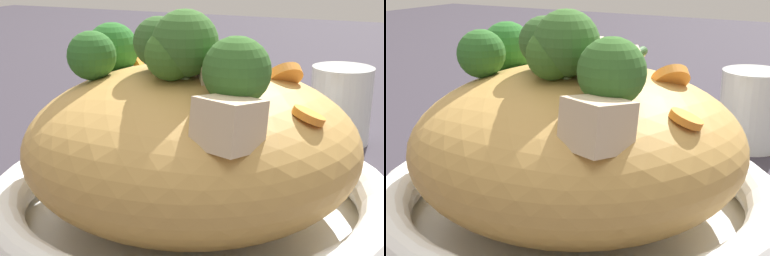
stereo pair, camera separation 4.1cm
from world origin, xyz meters
The scene contains 8 objects.
ground_plane centered at (0.00, 0.00, 0.00)m, with size 3.00×3.00×0.00m, color #322D37.
serving_bowl centered at (0.00, 0.00, 0.03)m, with size 0.31×0.31×0.05m.
noodle_heap centered at (0.00, 0.00, 0.08)m, with size 0.25×0.25×0.12m.
broccoli_florets centered at (-0.02, 0.02, 0.15)m, with size 0.13×0.19×0.07m.
carrot_coins centered at (0.03, -0.01, 0.12)m, with size 0.11×0.19×0.03m.
zucchini_slices centered at (0.03, -0.01, 0.13)m, with size 0.05×0.07×0.03m.
chicken_chunks centered at (0.00, -0.02, 0.13)m, with size 0.18×0.13×0.05m.
drinking_glass centered at (0.28, -0.06, 0.04)m, with size 0.07×0.07×0.09m.
Camera 2 is at (-0.33, -0.19, 0.21)m, focal length 51.47 mm.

